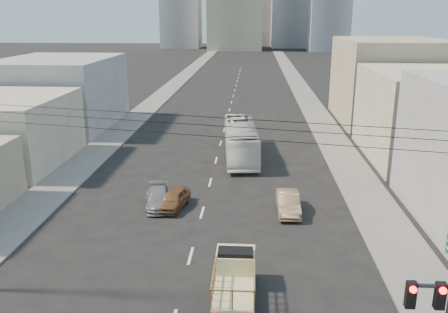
# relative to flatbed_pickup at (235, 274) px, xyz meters

# --- Properties ---
(sidewalk_left) EXTENTS (3.50, 180.00, 0.12)m
(sidewalk_left) POSITION_rel_flatbed_pickup_xyz_m (-14.34, 65.63, -1.03)
(sidewalk_left) COLOR slate
(sidewalk_left) RESTS_ON ground
(sidewalk_right) EXTENTS (3.50, 180.00, 0.12)m
(sidewalk_right) POSITION_rel_flatbed_pickup_xyz_m (9.16, 65.63, -1.03)
(sidewalk_right) COLOR slate
(sidewalk_right) RESTS_ON ground
(lane_dashes) EXTENTS (0.15, 104.00, 0.01)m
(lane_dashes) POSITION_rel_flatbed_pickup_xyz_m (-2.59, 48.63, -1.09)
(lane_dashes) COLOR silver
(lane_dashes) RESTS_ON ground
(flatbed_pickup) EXTENTS (1.95, 4.41, 1.90)m
(flatbed_pickup) POSITION_rel_flatbed_pickup_xyz_m (0.00, 0.00, 0.00)
(flatbed_pickup) COLOR beige
(flatbed_pickup) RESTS_ON ground
(city_bus) EXTENTS (3.65, 11.87, 3.26)m
(city_bus) POSITION_rel_flatbed_pickup_xyz_m (-0.39, 22.87, 0.53)
(city_bus) COLOR silver
(city_bus) RESTS_ON ground
(sedan_brown) EXTENTS (2.19, 3.97, 1.28)m
(sedan_brown) POSITION_rel_flatbed_pickup_xyz_m (-4.62, 10.37, -0.46)
(sedan_brown) COLOR brown
(sedan_brown) RESTS_ON ground
(sedan_tan) EXTENTS (1.49, 4.14, 1.36)m
(sedan_tan) POSITION_rel_flatbed_pickup_xyz_m (3.19, 10.08, -0.42)
(sedan_tan) COLOR #927455
(sedan_tan) RESTS_ON ground
(sedan_grey) EXTENTS (2.47, 4.40, 1.21)m
(sedan_grey) POSITION_rel_flatbed_pickup_xyz_m (-5.72, 10.54, -0.49)
(sedan_grey) COLOR gray
(sedan_grey) RESTS_ON ground
(overhead_wires) EXTENTS (23.01, 5.02, 0.72)m
(overhead_wires) POSITION_rel_flatbed_pickup_xyz_m (-2.59, -2.87, 7.87)
(overhead_wires) COLOR black
(overhead_wires) RESTS_ON ground
(bldg_right_mid) EXTENTS (11.00, 14.00, 8.00)m
(bldg_right_mid) POSITION_rel_flatbed_pickup_xyz_m (16.91, 23.63, 2.91)
(bldg_right_mid) COLOR #ABA08A
(bldg_right_mid) RESTS_ON ground
(bldg_right_far) EXTENTS (12.00, 16.00, 10.00)m
(bldg_right_far) POSITION_rel_flatbed_pickup_xyz_m (17.41, 39.63, 3.91)
(bldg_right_far) COLOR gray
(bldg_right_far) RESTS_ON ground
(bldg_left_mid) EXTENTS (11.00, 12.00, 6.00)m
(bldg_left_mid) POSITION_rel_flatbed_pickup_xyz_m (-21.59, 19.63, 1.91)
(bldg_left_mid) COLOR #ABA08A
(bldg_left_mid) RESTS_ON ground
(bldg_left_far) EXTENTS (12.00, 16.00, 8.00)m
(bldg_left_far) POSITION_rel_flatbed_pickup_xyz_m (-22.09, 34.63, 2.91)
(bldg_left_far) COLOR gray
(bldg_left_far) RESTS_ON ground
(midrise_nw) EXTENTS (15.00, 15.00, 34.00)m
(midrise_nw) POSITION_rel_flatbed_pickup_xyz_m (-28.59, 175.63, 15.91)
(midrise_nw) COLOR gray
(midrise_nw) RESTS_ON ground
(midrise_east) EXTENTS (14.00, 14.00, 28.00)m
(midrise_east) POSITION_rel_flatbed_pickup_xyz_m (27.41, 160.63, 12.91)
(midrise_east) COLOR gray
(midrise_east) RESTS_ON ground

